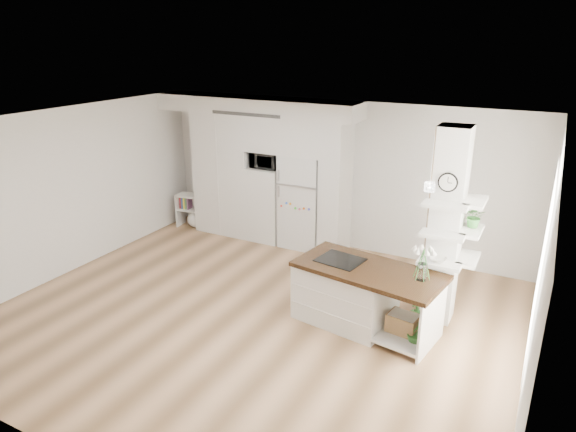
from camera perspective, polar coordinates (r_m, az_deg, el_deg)
name	(u,v)px	position (r m, az deg, el deg)	size (l,w,h in m)	color
floor	(253,316)	(7.42, -3.90, -11.02)	(7.00, 6.00, 0.01)	tan
room	(250,190)	(6.67, -4.26, 2.84)	(7.04, 6.04, 2.72)	white
cabinet_wall	(260,162)	(9.69, -3.17, 6.01)	(4.00, 0.71, 2.70)	silver
refrigerator	(304,201)	(9.45, 1.76, 1.70)	(0.78, 0.69, 1.75)	silver
column	(451,230)	(7.05, 17.65, -1.46)	(0.69, 0.90, 2.70)	silver
window	(542,259)	(6.14, 26.40, -4.25)	(2.40, 2.40, 0.00)	white
pendant_light	(381,185)	(6.05, 10.30, 3.42)	(0.12, 0.12, 0.10)	white
kitchen_island	(353,292)	(7.11, 7.24, -8.38)	(2.06, 1.21, 1.44)	silver
bookshelf	(193,213)	(10.74, -10.52, 0.35)	(0.62, 0.40, 0.69)	silver
floor_plant_a	(418,333)	(6.77, 14.28, -12.47)	(0.27, 0.22, 0.49)	#30712D
floor_plant_b	(417,311)	(7.31, 14.11, -10.18)	(0.24, 0.24, 0.43)	#30712D
microwave	(266,160)	(9.56, -2.42, 6.22)	(0.54, 0.37, 0.30)	#2D2D2D
shelf_plant	(475,216)	(7.12, 20.03, -0.04)	(0.27, 0.23, 0.30)	#30712D
decor_bowl	(438,259)	(6.98, 16.36, -4.65)	(0.22, 0.22, 0.05)	white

